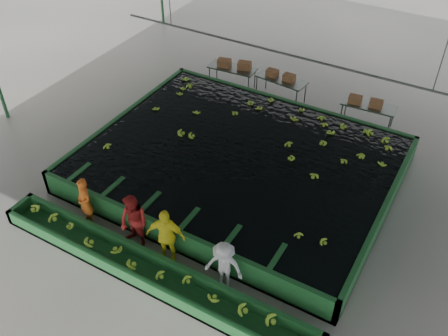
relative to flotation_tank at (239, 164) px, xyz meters
The scene contains 21 objects.
ground 1.57m from the flotation_tank, 90.00° to the right, with size 80.00×80.00×0.00m, color gray.
shed_roof 4.79m from the flotation_tank, 90.00° to the right, with size 20.00×22.00×0.04m, color slate.
shed_posts 2.54m from the flotation_tank, 90.00° to the right, with size 20.00×22.00×5.00m, color #2B6137, non-canonical shape.
flotation_tank is the anchor object (origin of this frame).
tank_water 0.40m from the flotation_tank, 90.00° to the right, with size 9.70×7.70×0.00m, color black.
sorting_trough 5.10m from the flotation_tank, 90.00° to the right, with size 10.00×1.00×0.50m, color #1C5726, non-canonical shape.
cableway_rail 4.33m from the flotation_tank, 90.00° to the left, with size 0.08×0.08×14.00m, color #59605B.
rail_hanger_left 7.06m from the flotation_tank, 145.01° to the left, with size 0.04×0.04×2.00m, color #59605B.
rail_hanger_right 7.06m from the flotation_tank, 34.99° to the left, with size 0.04×0.04×2.00m, color #59605B.
worker_a 5.20m from the flotation_tank, 124.00° to the right, with size 0.61×0.40×1.67m, color orange.
worker_b 4.45m from the flotation_tank, 103.66° to the right, with size 0.90×0.70×1.85m, color #A4211F.
worker_c 4.33m from the flotation_tank, 89.26° to the right, with size 1.11×0.46×1.89m, color #FFF426.
worker_d 4.72m from the flotation_tank, 66.14° to the right, with size 1.04×0.60×1.61m, color silver.
packing_table_left 5.97m from the flotation_tank, 121.49° to the left, with size 2.03×0.81×0.92m, color #59605B, non-canonical shape.
packing_table_mid 5.28m from the flotation_tank, 99.47° to the left, with size 2.12×0.85×0.97m, color #59605B, non-canonical shape.
packing_table_right 5.86m from the flotation_tank, 61.02° to the left, with size 2.04×0.81×0.93m, color #59605B, non-canonical shape.
box_stack_left 5.98m from the flotation_tank, 120.68° to the left, with size 1.44×0.40×0.31m, color brown, non-canonical shape.
box_stack_mid 5.33m from the flotation_tank, 100.03° to the left, with size 1.24×0.34×0.27m, color brown, non-canonical shape.
box_stack_right 5.74m from the flotation_tank, 61.85° to the left, with size 1.28×0.35×0.28m, color brown, non-canonical shape.
floating_bananas 0.89m from the flotation_tank, 90.00° to the left, with size 8.23×5.61×0.11m, color #94CC32, non-canonical shape.
trough_bananas 5.10m from the flotation_tank, 90.00° to the right, with size 9.45×0.63×0.13m, color #94CC32, non-canonical shape.
Camera 1 is at (6.14, -10.12, 11.11)m, focal length 40.00 mm.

